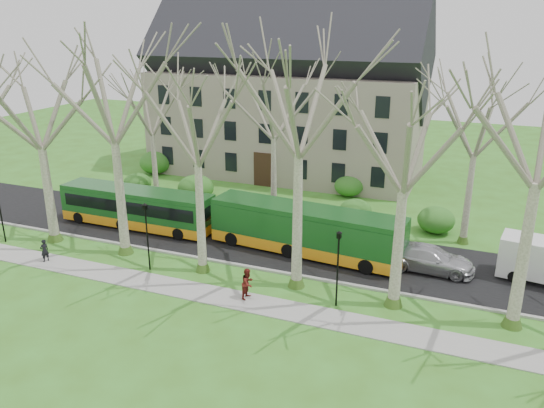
% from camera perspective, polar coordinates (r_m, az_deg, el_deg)
% --- Properties ---
extents(ground, '(120.00, 120.00, 0.00)m').
position_cam_1_polar(ground, '(32.34, -3.05, -8.05)').
color(ground, '#3C6F1F').
rests_on(ground, ground).
extents(sidewalk, '(70.00, 2.00, 0.06)m').
position_cam_1_polar(sidewalk, '(30.34, -5.04, -9.99)').
color(sidewalk, gray).
rests_on(sidewalk, ground).
extents(road, '(80.00, 8.00, 0.06)m').
position_cam_1_polar(road, '(36.90, 0.50, -4.39)').
color(road, black).
rests_on(road, ground).
extents(curb, '(80.00, 0.25, 0.14)m').
position_cam_1_polar(curb, '(33.53, -1.98, -6.86)').
color(curb, '#A5A39E').
rests_on(curb, ground).
extents(building, '(26.50, 12.20, 16.00)m').
position_cam_1_polar(building, '(53.68, 1.70, 11.98)').
color(building, gray).
rests_on(building, ground).
extents(tree_row_verge, '(49.00, 7.00, 14.00)m').
position_cam_1_polar(tree_row_verge, '(30.06, -3.05, 4.14)').
color(tree_row_verge, gray).
rests_on(tree_row_verge, ground).
extents(tree_row_far, '(33.00, 7.00, 12.00)m').
position_cam_1_polar(tree_row_far, '(40.41, 1.58, 6.62)').
color(tree_row_far, gray).
rests_on(tree_row_far, ground).
extents(lamp_row, '(36.22, 0.22, 4.30)m').
position_cam_1_polar(lamp_row, '(30.42, -3.92, -4.54)').
color(lamp_row, black).
rests_on(lamp_row, ground).
extents(hedges, '(30.60, 8.60, 2.00)m').
position_cam_1_polar(hedges, '(45.59, -1.11, 1.57)').
color(hedges, '#1D6623').
rests_on(hedges, ground).
extents(bus_lead, '(12.04, 2.53, 3.01)m').
position_cam_1_polar(bus_lead, '(40.77, -14.32, -0.36)').
color(bus_lead, '#164D1B').
rests_on(bus_lead, road).
extents(bus_follow, '(13.26, 3.91, 3.27)m').
position_cam_1_polar(bus_follow, '(35.08, 3.65, -2.77)').
color(bus_follow, '#164D1B').
rests_on(bus_follow, road).
extents(sedan, '(5.48, 2.33, 1.58)m').
position_cam_1_polar(sedan, '(34.31, 16.57, -5.64)').
color(sedan, '#B1B1B6').
rests_on(sedan, road).
extents(pedestrian_a, '(0.51, 0.63, 1.50)m').
position_cam_1_polar(pedestrian_a, '(37.08, -23.27, -4.62)').
color(pedestrian_a, black).
rests_on(pedestrian_a, sidewalk).
extents(pedestrian_b, '(0.80, 0.96, 1.78)m').
position_cam_1_polar(pedestrian_b, '(29.78, -2.61, -8.52)').
color(pedestrian_b, maroon).
rests_on(pedestrian_b, sidewalk).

